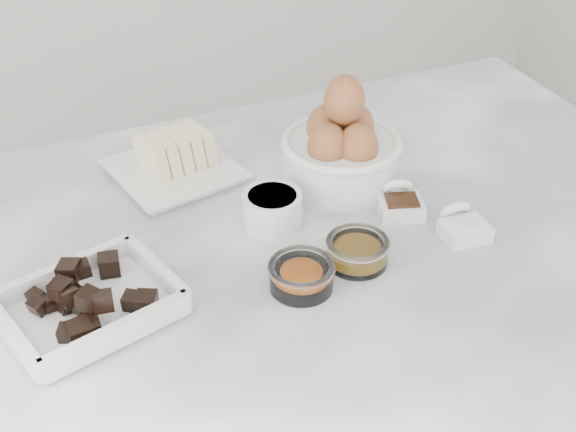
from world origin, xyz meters
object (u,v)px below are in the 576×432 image
object	(u,v)px
butter_plate	(172,161)
honey_bowl	(357,251)
sugar_ramekin	(272,209)
vanilla_spoon	(400,202)
egg_bowl	(341,148)
chocolate_dish	(89,302)
zest_bowl	(301,275)
salt_spoon	(463,225)

from	to	relation	value
butter_plate	honey_bowl	world-z (taller)	butter_plate
sugar_ramekin	vanilla_spoon	size ratio (longest dim) A/B	0.94
butter_plate	egg_bowl	world-z (taller)	egg_bowl
egg_bowl	sugar_ramekin	bearing A→B (deg)	-154.35
honey_bowl	butter_plate	bearing A→B (deg)	118.07
chocolate_dish	vanilla_spoon	distance (m)	0.42
butter_plate	zest_bowl	xyz separation A→B (m)	(0.07, -0.29, -0.01)
butter_plate	sugar_ramekin	world-z (taller)	butter_plate
vanilla_spoon	salt_spoon	xyz separation A→B (m)	(0.05, -0.08, -0.00)
chocolate_dish	sugar_ramekin	size ratio (longest dim) A/B	2.80
chocolate_dish	sugar_ramekin	world-z (taller)	chocolate_dish
chocolate_dish	vanilla_spoon	bearing A→B (deg)	5.99
chocolate_dish	egg_bowl	world-z (taller)	egg_bowl
sugar_ramekin	salt_spoon	xyz separation A→B (m)	(0.21, -0.12, -0.01)
butter_plate	egg_bowl	bearing A→B (deg)	-25.91
chocolate_dish	salt_spoon	xyz separation A→B (m)	(0.47, -0.03, -0.01)
salt_spoon	vanilla_spoon	bearing A→B (deg)	121.58
butter_plate	salt_spoon	distance (m)	0.41
egg_bowl	honey_bowl	xyz separation A→B (m)	(-0.06, -0.18, -0.03)
salt_spoon	chocolate_dish	bearing A→B (deg)	176.02
zest_bowl	vanilla_spoon	distance (m)	0.20
chocolate_dish	egg_bowl	bearing A→B (deg)	20.70
butter_plate	egg_bowl	size ratio (longest dim) A/B	1.14
zest_bowl	egg_bowl	bearing A→B (deg)	52.72
zest_bowl	salt_spoon	size ratio (longest dim) A/B	1.09
zest_bowl	butter_plate	bearing A→B (deg)	102.94
honey_bowl	vanilla_spoon	distance (m)	0.13
chocolate_dish	egg_bowl	size ratio (longest dim) A/B	1.30
sugar_ramekin	honey_bowl	size ratio (longest dim) A/B	0.99
butter_plate	salt_spoon	xyz separation A→B (m)	(0.30, -0.28, -0.01)
chocolate_dish	honey_bowl	size ratio (longest dim) A/B	2.78
sugar_ramekin	honey_bowl	xyz separation A→B (m)	(0.06, -0.11, -0.01)
egg_bowl	vanilla_spoon	bearing A→B (deg)	-69.23
zest_bowl	salt_spoon	world-z (taller)	salt_spoon
butter_plate	honey_bowl	bearing A→B (deg)	-61.93
zest_bowl	vanilla_spoon	xyz separation A→B (m)	(0.18, 0.09, -0.00)
sugar_ramekin	salt_spoon	world-z (taller)	sugar_ramekin
sugar_ramekin	honey_bowl	world-z (taller)	sugar_ramekin
sugar_ramekin	zest_bowl	bearing A→B (deg)	-97.47
salt_spoon	egg_bowl	bearing A→B (deg)	115.70
vanilla_spoon	egg_bowl	bearing A→B (deg)	110.77
butter_plate	sugar_ramekin	bearing A→B (deg)	-62.86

